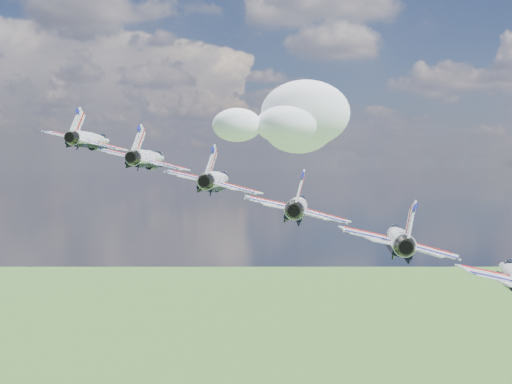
{
  "coord_description": "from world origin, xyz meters",
  "views": [
    {
      "loc": [
        11.65,
        -70.02,
        161.06
      ],
      "look_at": [
        14.91,
        -1.92,
        158.03
      ],
      "focal_mm": 45.0,
      "sensor_mm": 36.0,
      "label": 1
    }
  ],
  "objects_px": {
    "jet_2": "(217,180)",
    "jet_0": "(92,140)",
    "jet_1": "(150,158)",
    "jet_3": "(298,206)",
    "jet_4": "(397,237)"
  },
  "relations": [
    {
      "from": "jet_2",
      "to": "jet_0",
      "type": "bearing_deg",
      "value": 149.93
    },
    {
      "from": "jet_0",
      "to": "jet_1",
      "type": "relative_size",
      "value": 1.0
    },
    {
      "from": "jet_0",
      "to": "jet_3",
      "type": "height_order",
      "value": "jet_0"
    },
    {
      "from": "jet_3",
      "to": "jet_4",
      "type": "distance_m",
      "value": 11.09
    },
    {
      "from": "jet_1",
      "to": "jet_4",
      "type": "height_order",
      "value": "jet_1"
    },
    {
      "from": "jet_0",
      "to": "jet_4",
      "type": "xyz_separation_m",
      "value": [
        33.23,
        -27.7,
        -9.9
      ]
    },
    {
      "from": "jet_1",
      "to": "jet_3",
      "type": "bearing_deg",
      "value": -30.07
    },
    {
      "from": "jet_1",
      "to": "jet_3",
      "type": "relative_size",
      "value": 1.0
    },
    {
      "from": "jet_1",
      "to": "jet_2",
      "type": "distance_m",
      "value": 11.09
    },
    {
      "from": "jet_2",
      "to": "jet_3",
      "type": "height_order",
      "value": "jet_2"
    },
    {
      "from": "jet_2",
      "to": "jet_4",
      "type": "xyz_separation_m",
      "value": [
        16.61,
        -13.85,
        -4.95
      ]
    },
    {
      "from": "jet_2",
      "to": "jet_4",
      "type": "height_order",
      "value": "jet_2"
    },
    {
      "from": "jet_0",
      "to": "jet_1",
      "type": "height_order",
      "value": "jet_0"
    },
    {
      "from": "jet_1",
      "to": "jet_3",
      "type": "height_order",
      "value": "jet_1"
    },
    {
      "from": "jet_4",
      "to": "jet_1",
      "type": "bearing_deg",
      "value": 149.93
    }
  ]
}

